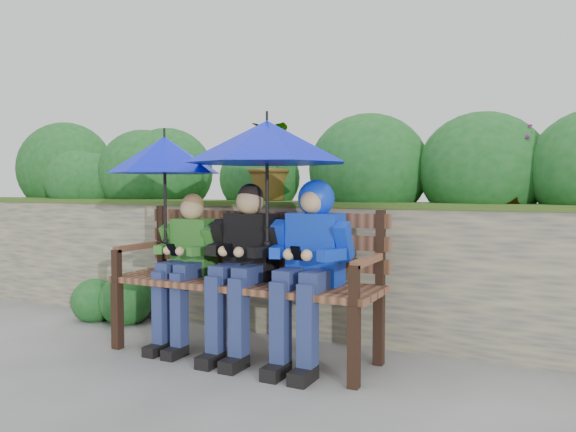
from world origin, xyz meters
The scene contains 8 objects.
ground centered at (0.00, 0.00, 0.00)m, with size 60.00×60.00×0.00m, color #5D5D5B.
garden_backdrop centered at (-0.06, 1.56, 0.68)m, with size 8.00×2.84×1.89m.
park_bench centered at (-0.28, 0.06, 0.57)m, with size 1.89×0.55×1.00m.
boy_left centered at (-0.75, -0.02, 0.63)m, with size 0.44×0.51×1.10m.
boy_middle centered at (-0.27, -0.03, 0.66)m, with size 0.50×0.57×1.17m.
boy_right centered at (0.21, -0.02, 0.72)m, with size 0.51×0.62×1.19m.
umbrella_left centered at (-0.91, -0.04, 1.37)m, with size 0.80×0.80×0.83m.
umbrella_right centered at (-0.07, -0.05, 1.43)m, with size 1.07×1.07×0.88m.
Camera 1 is at (1.65, -3.23, 1.15)m, focal length 35.00 mm.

